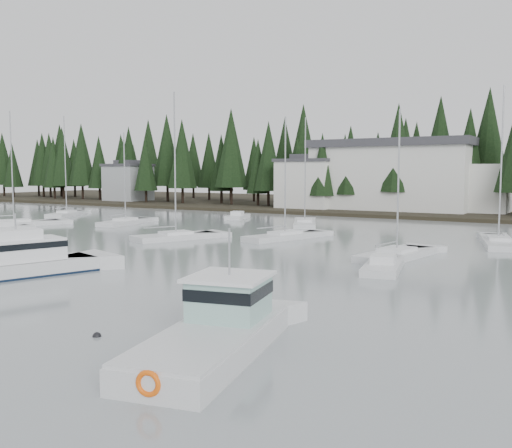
{
  "coord_description": "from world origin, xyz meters",
  "views": [
    {
      "loc": [
        23.44,
        -5.42,
        6.43
      ],
      "look_at": [
        1.26,
        30.96,
        2.5
      ],
      "focal_mm": 40.0,
      "sensor_mm": 36.0,
      "label": 1
    }
  ],
  "objects_px": {
    "sailboat_5": "(14,225)",
    "sailboat_1": "(397,257)",
    "house_west": "(308,182)",
    "harbor_inn": "(405,176)",
    "sailboat_11": "(176,238)",
    "sailboat_4": "(498,244)",
    "cabin_cruiser_center": "(11,266)",
    "runabout_1": "(383,268)",
    "lobster_boat_teal": "(216,336)",
    "sailboat_9": "(67,215)",
    "runabout_3": "(237,218)",
    "sailboat_7": "(305,225)",
    "house_far_west": "(128,181)",
    "sailboat_6": "(126,224)",
    "sailboat_10": "(285,238)",
    "runabout_0": "(4,230)"
  },
  "relations": [
    {
      "from": "sailboat_5",
      "to": "sailboat_1",
      "type": "bearing_deg",
      "value": -67.91
    },
    {
      "from": "house_west",
      "to": "harbor_inn",
      "type": "bearing_deg",
      "value": 12.52
    },
    {
      "from": "sailboat_1",
      "to": "sailboat_11",
      "type": "bearing_deg",
      "value": 96.79
    },
    {
      "from": "sailboat_4",
      "to": "cabin_cruiser_center",
      "type": "bearing_deg",
      "value": 129.76
    },
    {
      "from": "house_west",
      "to": "runabout_1",
      "type": "xyz_separation_m",
      "value": [
        29.4,
        -48.68,
        -4.52
      ]
    },
    {
      "from": "house_west",
      "to": "lobster_boat_teal",
      "type": "bearing_deg",
      "value": -66.33
    },
    {
      "from": "sailboat_9",
      "to": "runabout_3",
      "type": "height_order",
      "value": "sailboat_9"
    },
    {
      "from": "sailboat_4",
      "to": "sailboat_7",
      "type": "xyz_separation_m",
      "value": [
        -22.78,
        7.68,
        -0.01
      ]
    },
    {
      "from": "house_far_west",
      "to": "sailboat_6",
      "type": "distance_m",
      "value": 48.9
    },
    {
      "from": "sailboat_4",
      "to": "sailboat_1",
      "type": "bearing_deg",
      "value": 142.18
    },
    {
      "from": "sailboat_10",
      "to": "runabout_0",
      "type": "xyz_separation_m",
      "value": [
        -29.72,
        -9.3,
        0.07
      ]
    },
    {
      "from": "sailboat_6",
      "to": "sailboat_10",
      "type": "height_order",
      "value": "sailboat_10"
    },
    {
      "from": "harbor_inn",
      "to": "sailboat_1",
      "type": "xyz_separation_m",
      "value": [
        13.45,
        -46.31,
        -5.72
      ]
    },
    {
      "from": "house_far_west",
      "to": "cabin_cruiser_center",
      "type": "distance_m",
      "value": 83.49
    },
    {
      "from": "harbor_inn",
      "to": "sailboat_4",
      "type": "bearing_deg",
      "value": -61.32
    },
    {
      "from": "sailboat_6",
      "to": "runabout_1",
      "type": "height_order",
      "value": "sailboat_6"
    },
    {
      "from": "sailboat_7",
      "to": "runabout_0",
      "type": "xyz_separation_m",
      "value": [
        -25.09,
        -22.82,
        0.06
      ]
    },
    {
      "from": "house_far_west",
      "to": "cabin_cruiser_center",
      "type": "height_order",
      "value": "house_far_west"
    },
    {
      "from": "house_far_west",
      "to": "cabin_cruiser_center",
      "type": "bearing_deg",
      "value": -50.9
    },
    {
      "from": "sailboat_6",
      "to": "sailboat_7",
      "type": "relative_size",
      "value": 0.87
    },
    {
      "from": "sailboat_1",
      "to": "sailboat_4",
      "type": "bearing_deg",
      "value": -15.25
    },
    {
      "from": "house_west",
      "to": "sailboat_10",
      "type": "xyz_separation_m",
      "value": [
        15.62,
        -36.74,
        -4.59
      ]
    },
    {
      "from": "lobster_boat_teal",
      "to": "sailboat_5",
      "type": "xyz_separation_m",
      "value": [
        -48.03,
        26.31,
        -0.52
      ]
    },
    {
      "from": "harbor_inn",
      "to": "sailboat_11",
      "type": "xyz_separation_m",
      "value": [
        -8.18,
        -45.7,
        -5.69
      ]
    },
    {
      "from": "sailboat_4",
      "to": "sailboat_9",
      "type": "xyz_separation_m",
      "value": [
        -59.25,
        3.02,
        0.02
      ]
    },
    {
      "from": "house_west",
      "to": "cabin_cruiser_center",
      "type": "height_order",
      "value": "house_west"
    },
    {
      "from": "lobster_boat_teal",
      "to": "sailboat_7",
      "type": "xyz_separation_m",
      "value": [
        -18.9,
        44.99,
        -0.51
      ]
    },
    {
      "from": "house_west",
      "to": "harbor_inn",
      "type": "distance_m",
      "value": 15.45
    },
    {
      "from": "sailboat_1",
      "to": "cabin_cruiser_center",
      "type": "bearing_deg",
      "value": 146.23
    },
    {
      "from": "sailboat_11",
      "to": "sailboat_7",
      "type": "bearing_deg",
      "value": 10.92
    },
    {
      "from": "house_west",
      "to": "sailboat_1",
      "type": "height_order",
      "value": "sailboat_1"
    },
    {
      "from": "sailboat_9",
      "to": "runabout_1",
      "type": "xyz_separation_m",
      "value": [
        54.87,
        -20.8,
        0.03
      ]
    },
    {
      "from": "harbor_inn",
      "to": "sailboat_6",
      "type": "xyz_separation_m",
      "value": [
        -23.5,
        -36.66,
        -5.71
      ]
    },
    {
      "from": "house_west",
      "to": "sailboat_9",
      "type": "distance_m",
      "value": 38.04
    },
    {
      "from": "cabin_cruiser_center",
      "to": "sailboat_7",
      "type": "relative_size",
      "value": 0.82
    },
    {
      "from": "sailboat_7",
      "to": "sailboat_10",
      "type": "distance_m",
      "value": 14.28
    },
    {
      "from": "house_west",
      "to": "runabout_3",
      "type": "relative_size",
      "value": 1.75
    },
    {
      "from": "sailboat_4",
      "to": "sailboat_10",
      "type": "xyz_separation_m",
      "value": [
        -18.15,
        -5.84,
        -0.02
      ]
    },
    {
      "from": "house_west",
      "to": "harbor_inn",
      "type": "xyz_separation_m",
      "value": [
        15.04,
        3.34,
        1.12
      ]
    },
    {
      "from": "sailboat_5",
      "to": "sailboat_7",
      "type": "distance_m",
      "value": 34.6
    },
    {
      "from": "cabin_cruiser_center",
      "to": "runabout_0",
      "type": "xyz_separation_m",
      "value": [
        -24.69,
        16.69,
        -0.54
      ]
    },
    {
      "from": "house_west",
      "to": "lobster_boat_teal",
      "type": "xyz_separation_m",
      "value": [
        29.9,
        -68.22,
        -4.07
      ]
    },
    {
      "from": "runabout_0",
      "to": "sailboat_6",
      "type": "bearing_deg",
      "value": -14.44
    },
    {
      "from": "cabin_cruiser_center",
      "to": "sailboat_5",
      "type": "height_order",
      "value": "sailboat_5"
    },
    {
      "from": "sailboat_7",
      "to": "sailboat_5",
      "type": "bearing_deg",
      "value": 96.59
    },
    {
      "from": "runabout_0",
      "to": "house_west",
      "type": "bearing_deg",
      "value": -7.58
    },
    {
      "from": "cabin_cruiser_center",
      "to": "sailboat_10",
      "type": "relative_size",
      "value": 0.9
    },
    {
      "from": "lobster_boat_teal",
      "to": "runabout_3",
      "type": "bearing_deg",
      "value": 19.61
    },
    {
      "from": "sailboat_6",
      "to": "sailboat_10",
      "type": "xyz_separation_m",
      "value": [
        24.09,
        -3.41,
        0.0
      ]
    },
    {
      "from": "runabout_1",
      "to": "runabout_3",
      "type": "bearing_deg",
      "value": 33.74
    }
  ]
}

